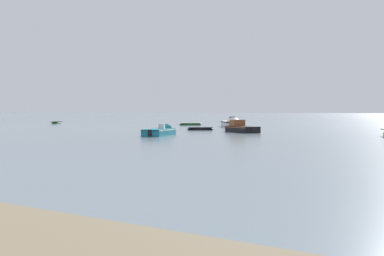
# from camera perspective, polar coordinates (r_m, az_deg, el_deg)

# --- Properties ---
(rowboat_moored_0) EXTENTS (3.29, 2.94, 0.52)m
(rowboat_moored_0) POSITION_cam_1_polar(r_m,az_deg,el_deg) (65.09, -0.19, 0.48)
(rowboat_moored_0) COLOR #23602D
(rowboat_moored_0) RESTS_ON ground
(motorboat_moored_0) EXTENTS (2.56, 4.81, 1.57)m
(motorboat_moored_0) POSITION_cam_1_polar(r_m,az_deg,el_deg) (38.88, -3.80, -0.58)
(motorboat_moored_0) COLOR #197084
(motorboat_moored_0) RESTS_ON ground
(motorboat_moored_1) EXTENTS (4.82, 4.10, 1.81)m
(motorboat_moored_1) POSITION_cam_1_polar(r_m,az_deg,el_deg) (44.78, 5.91, -0.15)
(motorboat_moored_1) COLOR black
(motorboat_moored_1) RESTS_ON ground
(rowboat_moored_1) EXTENTS (2.37, 3.29, 0.50)m
(rowboat_moored_1) POSITION_cam_1_polar(r_m,az_deg,el_deg) (76.21, -16.78, 0.63)
(rowboat_moored_1) COLOR #23602D
(rowboat_moored_1) RESTS_ON ground
(rowboat_moored_2) EXTENTS (2.92, 2.47, 0.45)m
(rowboat_moored_2) POSITION_cam_1_polar(r_m,az_deg,el_deg) (48.84, 1.06, -0.12)
(rowboat_moored_2) COLOR black
(rowboat_moored_2) RESTS_ON ground
(motorboat_moored_3) EXTENTS (5.23, 6.30, 2.12)m
(motorboat_moored_3) POSITION_cam_1_polar(r_m,az_deg,el_deg) (57.86, 5.14, 0.40)
(motorboat_moored_3) COLOR white
(motorboat_moored_3) RESTS_ON ground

